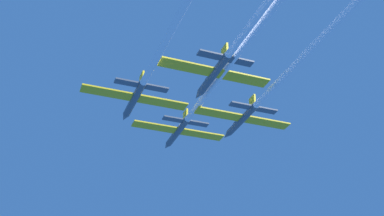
% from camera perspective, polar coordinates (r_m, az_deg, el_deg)
% --- Properties ---
extents(jet_lead, '(17.45, 61.86, 2.89)m').
position_cam_1_polar(jet_lead, '(78.39, 2.80, 3.05)').
color(jet_lead, '#4C5660').
extents(jet_left_wing, '(17.45, 61.10, 2.89)m').
position_cam_1_polar(jet_left_wing, '(67.08, -2.57, 8.49)').
color(jet_left_wing, '#4C5660').
extents(jet_right_wing, '(17.45, 52.61, 2.89)m').
position_cam_1_polar(jet_right_wing, '(77.23, 10.31, 3.46)').
color(jet_right_wing, '#4C5660').
extents(jet_slot, '(17.45, 52.41, 2.89)m').
position_cam_1_polar(jet_slot, '(65.67, 7.38, 10.32)').
color(jet_slot, '#4C5660').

